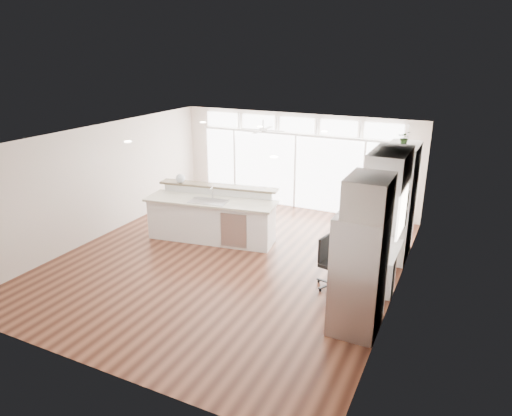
% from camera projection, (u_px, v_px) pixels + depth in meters
% --- Properties ---
extents(floor, '(7.00, 8.00, 0.02)m').
position_uv_depth(floor, '(229.00, 260.00, 9.99)').
color(floor, '#411F14').
rests_on(floor, ground).
extents(ceiling, '(7.00, 8.00, 0.02)m').
position_uv_depth(ceiling, '(227.00, 137.00, 9.09)').
color(ceiling, white).
rests_on(ceiling, wall_back).
extents(wall_back, '(7.00, 0.04, 2.70)m').
position_uv_depth(wall_back, '(297.00, 161.00, 12.94)').
color(wall_back, beige).
rests_on(wall_back, floor).
extents(wall_front, '(7.00, 0.04, 2.70)m').
position_uv_depth(wall_front, '(84.00, 286.00, 6.14)').
color(wall_front, beige).
rests_on(wall_front, floor).
extents(wall_left, '(0.04, 8.00, 2.70)m').
position_uv_depth(wall_left, '(101.00, 181.00, 10.97)').
color(wall_left, beige).
rests_on(wall_left, floor).
extents(wall_right, '(0.04, 8.00, 2.70)m').
position_uv_depth(wall_right, '(400.00, 228.00, 8.10)').
color(wall_right, beige).
rests_on(wall_right, floor).
extents(glass_wall, '(5.80, 0.06, 2.08)m').
position_uv_depth(glass_wall, '(295.00, 172.00, 12.99)').
color(glass_wall, white).
rests_on(glass_wall, wall_back).
extents(transom_row, '(5.90, 0.06, 0.40)m').
position_uv_depth(transom_row, '(297.00, 125.00, 12.55)').
color(transom_row, white).
rests_on(transom_row, wall_back).
extents(desk_window, '(0.04, 0.85, 0.85)m').
position_uv_depth(desk_window, '(402.00, 212.00, 8.31)').
color(desk_window, white).
rests_on(desk_window, wall_right).
extents(ceiling_fan, '(1.16, 1.16, 0.32)m').
position_uv_depth(ceiling_fan, '(263.00, 126.00, 11.75)').
color(ceiling_fan, silver).
rests_on(ceiling_fan, ceiling).
extents(recessed_lights, '(3.40, 3.00, 0.02)m').
position_uv_depth(recessed_lights, '(232.00, 136.00, 9.27)').
color(recessed_lights, silver).
rests_on(recessed_lights, ceiling).
extents(oven_cabinet, '(0.64, 1.20, 2.50)m').
position_uv_depth(oven_cabinet, '(398.00, 202.00, 9.80)').
color(oven_cabinet, white).
rests_on(oven_cabinet, floor).
extents(desk_nook, '(0.72, 1.30, 0.76)m').
position_uv_depth(desk_nook, '(378.00, 266.00, 8.83)').
color(desk_nook, white).
rests_on(desk_nook, floor).
extents(upper_cabinets, '(0.64, 1.30, 0.64)m').
position_uv_depth(upper_cabinets, '(390.00, 168.00, 8.16)').
color(upper_cabinets, white).
rests_on(upper_cabinets, wall_right).
extents(refrigerator, '(0.76, 0.90, 2.00)m').
position_uv_depth(refrigerator, '(359.00, 273.00, 7.23)').
color(refrigerator, '#B1B2B6').
rests_on(refrigerator, floor).
extents(fridge_cabinet, '(0.64, 0.90, 0.60)m').
position_uv_depth(fridge_cabinet, '(369.00, 196.00, 6.78)').
color(fridge_cabinet, white).
rests_on(fridge_cabinet, wall_right).
extents(framed_photos, '(0.06, 0.22, 0.80)m').
position_uv_depth(framed_photos, '(406.00, 210.00, 8.89)').
color(framed_photos, black).
rests_on(framed_photos, wall_right).
extents(kitchen_island, '(3.26, 1.65, 1.24)m').
position_uv_depth(kitchen_island, '(211.00, 216.00, 10.83)').
color(kitchen_island, white).
rests_on(kitchen_island, floor).
extents(rug, '(1.03, 0.84, 0.01)m').
position_uv_depth(rug, '(365.00, 267.00, 9.65)').
color(rug, '#392512').
rests_on(rug, floor).
extents(office_chair, '(0.61, 0.58, 1.00)m').
position_uv_depth(office_chair, '(333.00, 264.00, 8.66)').
color(office_chair, black).
rests_on(office_chair, floor).
extents(fishbowl, '(0.28, 0.28, 0.23)m').
position_uv_depth(fishbowl, '(180.00, 178.00, 11.21)').
color(fishbowl, silver).
rests_on(fishbowl, kitchen_island).
extents(monitor, '(0.13, 0.49, 0.40)m').
position_uv_depth(monitor, '(376.00, 238.00, 8.67)').
color(monitor, black).
rests_on(monitor, desk_nook).
extents(keyboard, '(0.17, 0.35, 0.02)m').
position_uv_depth(keyboard, '(367.00, 246.00, 8.81)').
color(keyboard, silver).
rests_on(keyboard, desk_nook).
extents(potted_plant, '(0.27, 0.30, 0.22)m').
position_uv_depth(potted_plant, '(405.00, 139.00, 9.35)').
color(potted_plant, '#2D4E21').
rests_on(potted_plant, oven_cabinet).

